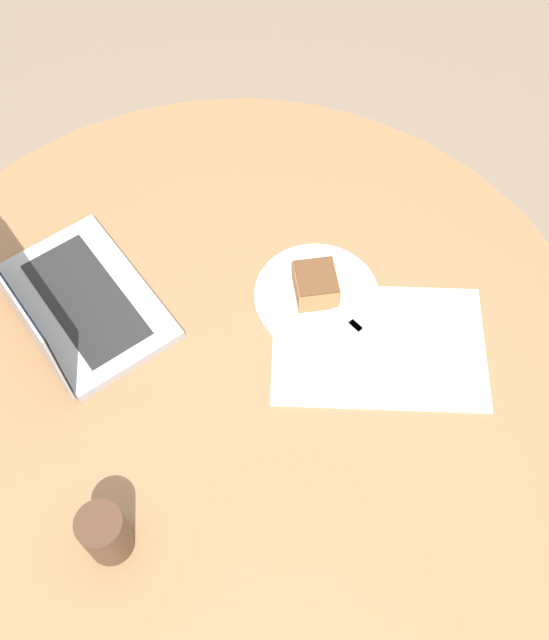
# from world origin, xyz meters

# --- Properties ---
(ground_plane) EXTENTS (12.00, 12.00, 0.00)m
(ground_plane) POSITION_xyz_m (0.00, 0.00, 0.00)
(ground_plane) COLOR #6B5B4C
(dining_table) EXTENTS (1.31, 1.31, 0.73)m
(dining_table) POSITION_xyz_m (0.00, 0.00, 0.60)
(dining_table) COLOR brown
(dining_table) RESTS_ON ground_plane
(paper_document) EXTENTS (0.41, 0.31, 0.00)m
(paper_document) POSITION_xyz_m (0.24, 0.10, 0.73)
(paper_document) COLOR white
(paper_document) RESTS_ON dining_table
(plate) EXTENTS (0.23, 0.23, 0.01)m
(plate) POSITION_xyz_m (0.11, 0.17, 0.73)
(plate) COLOR silver
(plate) RESTS_ON dining_table
(cake_slice) EXTENTS (0.10, 0.10, 0.05)m
(cake_slice) POSITION_xyz_m (0.11, 0.18, 0.76)
(cake_slice) COLOR brown
(cake_slice) RESTS_ON plate
(fork) EXTENTS (0.15, 0.11, 0.00)m
(fork) POSITION_xyz_m (0.15, 0.15, 0.74)
(fork) COLOR silver
(fork) RESTS_ON plate
(coffee_glass) EXTENTS (0.07, 0.07, 0.11)m
(coffee_glass) POSITION_xyz_m (-0.09, -0.33, 0.78)
(coffee_glass) COLOR #3D2619
(coffee_glass) RESTS_ON dining_table
(laptop) EXTENTS (0.39, 0.37, 0.21)m
(laptop) POSITION_xyz_m (-0.30, 0.04, 0.76)
(laptop) COLOR gray
(laptop) RESTS_ON dining_table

